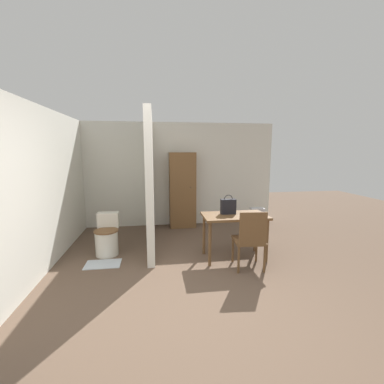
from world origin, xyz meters
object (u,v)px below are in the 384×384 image
(toilet, at_px, (107,237))
(handbag, at_px, (228,206))
(wooden_chair, at_px, (250,238))
(dining_table, at_px, (235,221))
(space_heater, at_px, (257,221))
(wooden_cabinet, at_px, (182,190))

(toilet, height_order, handbag, handbag)
(wooden_chair, bearing_deg, dining_table, 107.79)
(toilet, height_order, space_heater, toilet)
(dining_table, bearing_deg, wooden_cabinet, 108.68)
(handbag, bearing_deg, wooden_chair, -69.53)
(wooden_chair, height_order, toilet, wooden_chair)
(dining_table, bearing_deg, space_heater, 52.64)
(toilet, bearing_deg, space_heater, 12.08)
(wooden_chair, xyz_separation_m, space_heater, (0.78, 1.62, -0.21))
(toilet, height_order, wooden_cabinet, wooden_cabinet)
(wooden_cabinet, height_order, space_heater, wooden_cabinet)
(toilet, distance_m, wooden_cabinet, 2.20)
(toilet, bearing_deg, wooden_chair, -22.77)
(wooden_cabinet, bearing_deg, toilet, -135.80)
(wooden_chair, distance_m, wooden_cabinet, 2.59)
(wooden_chair, bearing_deg, wooden_cabinet, 112.38)
(handbag, xyz_separation_m, space_heater, (0.98, 1.09, -0.60))
(space_heater, bearing_deg, wooden_chair, -115.82)
(handbag, bearing_deg, toilet, 168.45)
(wooden_cabinet, relative_size, space_heater, 3.04)
(wooden_chair, relative_size, handbag, 2.86)
(dining_table, distance_m, handbag, 0.27)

